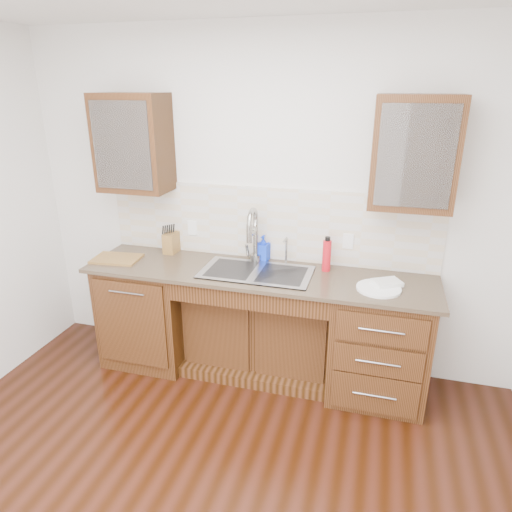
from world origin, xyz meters
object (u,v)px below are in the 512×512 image
(plate, at_px, (379,288))
(cutting_board, at_px, (117,259))
(soap_bottle, at_px, (263,248))
(water_bottle, at_px, (327,256))
(knife_block, at_px, (171,243))

(plate, distance_m, cutting_board, 2.09)
(soap_bottle, distance_m, cutting_board, 1.21)
(soap_bottle, relative_size, water_bottle, 0.86)
(soap_bottle, relative_size, cutting_board, 0.56)
(soap_bottle, height_order, cutting_board, soap_bottle)
(water_bottle, bearing_deg, knife_block, 177.44)
(plate, distance_m, knife_block, 1.76)
(soap_bottle, xyz_separation_m, water_bottle, (0.53, -0.09, 0.02))
(cutting_board, bearing_deg, water_bottle, 7.67)
(knife_block, relative_size, cutting_board, 0.46)
(knife_block, bearing_deg, cutting_board, -139.62)
(plate, bearing_deg, soap_bottle, 159.75)
(plate, xyz_separation_m, knife_block, (-1.73, 0.31, 0.08))
(water_bottle, distance_m, knife_block, 1.33)
(plate, height_order, cutting_board, same)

